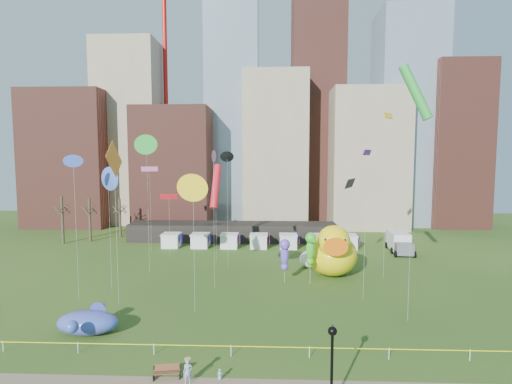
{
  "coord_description": "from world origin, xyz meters",
  "views": [
    {
      "loc": [
        3.01,
        -28.26,
        15.18
      ],
      "look_at": [
        1.61,
        8.01,
        12.0
      ],
      "focal_mm": 27.0,
      "sensor_mm": 36.0,
      "label": 1
    }
  ],
  "objects_px": {
    "lamppost": "(332,358)",
    "woman": "(188,372)",
    "seahorse_green": "(311,246)",
    "whale_inflatable": "(89,321)",
    "big_duck": "(332,252)",
    "seahorse_purple": "(285,252)",
    "small_duck": "(310,258)",
    "box_truck": "(399,242)",
    "park_bench": "(167,371)",
    "toddler": "(220,374)"
  },
  "relations": [
    {
      "from": "park_bench",
      "to": "seahorse_green",
      "type": "bearing_deg",
      "value": 50.83
    },
    {
      "from": "lamppost",
      "to": "park_bench",
      "type": "bearing_deg",
      "value": 165.1
    },
    {
      "from": "toddler",
      "to": "lamppost",
      "type": "bearing_deg",
      "value": -17.79
    },
    {
      "from": "small_duck",
      "to": "seahorse_purple",
      "type": "height_order",
      "value": "seahorse_purple"
    },
    {
      "from": "small_duck",
      "to": "seahorse_green",
      "type": "distance_m",
      "value": 7.77
    },
    {
      "from": "big_duck",
      "to": "seahorse_purple",
      "type": "height_order",
      "value": "big_duck"
    },
    {
      "from": "big_duck",
      "to": "box_truck",
      "type": "distance_m",
      "value": 18.72
    },
    {
      "from": "big_duck",
      "to": "park_bench",
      "type": "height_order",
      "value": "big_duck"
    },
    {
      "from": "seahorse_green",
      "to": "park_bench",
      "type": "xyz_separation_m",
      "value": [
        -11.96,
        -20.56,
        -4.14
      ]
    },
    {
      "from": "lamppost",
      "to": "box_truck",
      "type": "height_order",
      "value": "lamppost"
    },
    {
      "from": "big_duck",
      "to": "park_bench",
      "type": "distance_m",
      "value": 28.38
    },
    {
      "from": "box_truck",
      "to": "woman",
      "type": "relative_size",
      "value": 4.54
    },
    {
      "from": "small_duck",
      "to": "toddler",
      "type": "height_order",
      "value": "small_duck"
    },
    {
      "from": "seahorse_green",
      "to": "woman",
      "type": "xyz_separation_m",
      "value": [
        -10.35,
        -21.21,
        -3.8
      ]
    },
    {
      "from": "big_duck",
      "to": "lamppost",
      "type": "xyz_separation_m",
      "value": [
        -4.21,
        -26.79,
        0.06
      ]
    },
    {
      "from": "park_bench",
      "to": "small_duck",
      "type": "bearing_deg",
      "value": 56.43
    },
    {
      "from": "park_bench",
      "to": "lamppost",
      "type": "bearing_deg",
      "value": -23.89
    },
    {
      "from": "park_bench",
      "to": "toddler",
      "type": "xyz_separation_m",
      "value": [
        3.69,
        -0.09,
        -0.11
      ]
    },
    {
      "from": "small_duck",
      "to": "seahorse_purple",
      "type": "xyz_separation_m",
      "value": [
        -3.73,
        -6.69,
        2.51
      ]
    },
    {
      "from": "seahorse_green",
      "to": "lamppost",
      "type": "xyz_separation_m",
      "value": [
        -1.1,
        -23.45,
        -1.41
      ]
    },
    {
      "from": "box_truck",
      "to": "woman",
      "type": "bearing_deg",
      "value": -120.79
    },
    {
      "from": "big_duck",
      "to": "lamppost",
      "type": "relative_size",
      "value": 1.73
    },
    {
      "from": "whale_inflatable",
      "to": "park_bench",
      "type": "relative_size",
      "value": 3.59
    },
    {
      "from": "seahorse_green",
      "to": "whale_inflatable",
      "type": "xyz_separation_m",
      "value": [
        -20.6,
        -13.99,
        -3.59
      ]
    },
    {
      "from": "park_bench",
      "to": "lamppost",
      "type": "relative_size",
      "value": 0.36
    },
    {
      "from": "big_duck",
      "to": "whale_inflatable",
      "type": "distance_m",
      "value": 29.45
    },
    {
      "from": "small_duck",
      "to": "toddler",
      "type": "distance_m",
      "value": 29.05
    },
    {
      "from": "lamppost",
      "to": "woman",
      "type": "height_order",
      "value": "lamppost"
    },
    {
      "from": "small_duck",
      "to": "lamppost",
      "type": "distance_m",
      "value": 30.55
    },
    {
      "from": "toddler",
      "to": "whale_inflatable",
      "type": "bearing_deg",
      "value": 155.2
    },
    {
      "from": "whale_inflatable",
      "to": "park_bench",
      "type": "distance_m",
      "value": 10.87
    },
    {
      "from": "park_bench",
      "to": "whale_inflatable",
      "type": "bearing_deg",
      "value": 133.78
    },
    {
      "from": "big_duck",
      "to": "seahorse_purple",
      "type": "xyz_separation_m",
      "value": [
        -6.2,
        -3.05,
        0.64
      ]
    },
    {
      "from": "seahorse_green",
      "to": "big_duck",
      "type": "bearing_deg",
      "value": 36.05
    },
    {
      "from": "big_duck",
      "to": "seahorse_green",
      "type": "distance_m",
      "value": 4.8
    },
    {
      "from": "small_duck",
      "to": "seahorse_green",
      "type": "bearing_deg",
      "value": -98.88
    },
    {
      "from": "big_duck",
      "to": "toddler",
      "type": "relative_size",
      "value": 11.77
    },
    {
      "from": "seahorse_purple",
      "to": "box_truck",
      "type": "distance_m",
      "value": 25.36
    },
    {
      "from": "seahorse_purple",
      "to": "box_truck",
      "type": "relative_size",
      "value": 0.71
    },
    {
      "from": "box_truck",
      "to": "park_bench",
      "type": "bearing_deg",
      "value": -122.86
    },
    {
      "from": "seahorse_purple",
      "to": "seahorse_green",
      "type": "bearing_deg",
      "value": -7.9
    },
    {
      "from": "park_bench",
      "to": "lamppost",
      "type": "height_order",
      "value": "lamppost"
    },
    {
      "from": "lamppost",
      "to": "woman",
      "type": "bearing_deg",
      "value": 166.39
    },
    {
      "from": "small_duck",
      "to": "lamppost",
      "type": "relative_size",
      "value": 0.72
    },
    {
      "from": "seahorse_green",
      "to": "whale_inflatable",
      "type": "height_order",
      "value": "seahorse_green"
    },
    {
      "from": "big_duck",
      "to": "park_bench",
      "type": "bearing_deg",
      "value": -119.12
    },
    {
      "from": "woman",
      "to": "toddler",
      "type": "relative_size",
      "value": 2.17
    },
    {
      "from": "whale_inflatable",
      "to": "lamppost",
      "type": "height_order",
      "value": "lamppost"
    },
    {
      "from": "lamppost",
      "to": "toddler",
      "type": "bearing_deg",
      "value": 158.65
    },
    {
      "from": "box_truck",
      "to": "small_duck",
      "type": "bearing_deg",
      "value": -143.68
    }
  ]
}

